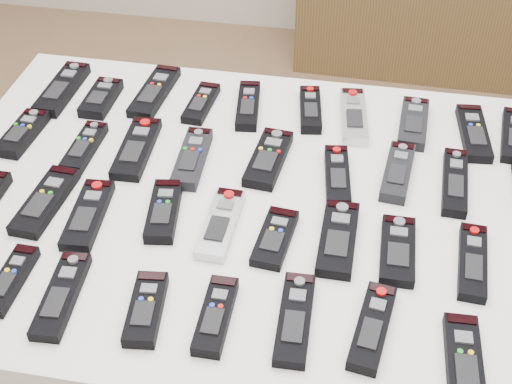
% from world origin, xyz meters
% --- Properties ---
extents(table, '(1.25, 0.88, 0.78)m').
position_xyz_m(table, '(-0.11, -0.14, 0.72)').
color(table, white).
rests_on(table, ground).
extents(remote_0, '(0.06, 0.20, 0.02)m').
position_xyz_m(remote_0, '(-0.61, 0.14, 0.79)').
color(remote_0, black).
rests_on(remote_0, table).
extents(remote_1, '(0.06, 0.14, 0.02)m').
position_xyz_m(remote_1, '(-0.51, 0.12, 0.79)').
color(remote_1, black).
rests_on(remote_1, table).
extents(remote_2, '(0.07, 0.20, 0.02)m').
position_xyz_m(remote_2, '(-0.40, 0.17, 0.79)').
color(remote_2, black).
rests_on(remote_2, table).
extents(remote_3, '(0.06, 0.15, 0.02)m').
position_xyz_m(remote_3, '(-0.29, 0.14, 0.79)').
color(remote_3, black).
rests_on(remote_3, table).
extents(remote_4, '(0.07, 0.17, 0.02)m').
position_xyz_m(remote_4, '(-0.18, 0.15, 0.79)').
color(remote_4, black).
rests_on(remote_4, table).
extents(remote_5, '(0.07, 0.16, 0.02)m').
position_xyz_m(remote_5, '(-0.05, 0.16, 0.79)').
color(remote_5, black).
rests_on(remote_5, table).
extents(remote_6, '(0.07, 0.19, 0.02)m').
position_xyz_m(remote_6, '(0.05, 0.15, 0.79)').
color(remote_6, '#B7B7BC').
rests_on(remote_6, table).
extents(remote_7, '(0.06, 0.17, 0.02)m').
position_xyz_m(remote_7, '(0.18, 0.15, 0.79)').
color(remote_7, black).
rests_on(remote_7, table).
extents(remote_8, '(0.07, 0.19, 0.02)m').
position_xyz_m(remote_8, '(0.30, 0.14, 0.79)').
color(remote_8, black).
rests_on(remote_8, table).
extents(remote_10, '(0.06, 0.15, 0.02)m').
position_xyz_m(remote_10, '(-0.62, -0.04, 0.79)').
color(remote_10, black).
rests_on(remote_10, table).
extents(remote_11, '(0.05, 0.16, 0.02)m').
position_xyz_m(remote_11, '(-0.48, -0.06, 0.79)').
color(remote_11, black).
rests_on(remote_11, table).
extents(remote_12, '(0.07, 0.19, 0.02)m').
position_xyz_m(remote_12, '(-0.38, -0.04, 0.79)').
color(remote_12, black).
rests_on(remote_12, table).
extents(remote_13, '(0.06, 0.18, 0.02)m').
position_xyz_m(remote_13, '(-0.26, -0.05, 0.79)').
color(remote_13, black).
rests_on(remote_13, table).
extents(remote_14, '(0.08, 0.18, 0.02)m').
position_xyz_m(remote_14, '(-0.11, -0.03, 0.79)').
color(remote_14, black).
rests_on(remote_14, table).
extents(remote_15, '(0.07, 0.17, 0.02)m').
position_xyz_m(remote_15, '(0.03, -0.06, 0.79)').
color(remote_15, black).
rests_on(remote_15, table).
extents(remote_16, '(0.07, 0.17, 0.02)m').
position_xyz_m(remote_16, '(0.15, -0.02, 0.79)').
color(remote_16, black).
rests_on(remote_16, table).
extents(remote_17, '(0.05, 0.19, 0.02)m').
position_xyz_m(remote_17, '(0.26, -0.03, 0.79)').
color(remote_17, black).
rests_on(remote_17, table).
extents(remote_20, '(0.07, 0.19, 0.02)m').
position_xyz_m(remote_20, '(-0.49, -0.23, 0.79)').
color(remote_20, black).
rests_on(remote_20, table).
extents(remote_21, '(0.07, 0.18, 0.02)m').
position_xyz_m(remote_21, '(-0.40, -0.25, 0.79)').
color(remote_21, black).
rests_on(remote_21, table).
extents(remote_22, '(0.07, 0.16, 0.02)m').
position_xyz_m(remote_22, '(-0.27, -0.21, 0.79)').
color(remote_22, black).
rests_on(remote_22, table).
extents(remote_23, '(0.06, 0.18, 0.02)m').
position_xyz_m(remote_23, '(-0.16, -0.23, 0.79)').
color(remote_23, '#B7B7BC').
rests_on(remote_23, table).
extents(remote_24, '(0.07, 0.14, 0.02)m').
position_xyz_m(remote_24, '(-0.06, -0.24, 0.79)').
color(remote_24, black).
rests_on(remote_24, table).
extents(remote_25, '(0.06, 0.18, 0.02)m').
position_xyz_m(remote_25, '(0.05, -0.23, 0.79)').
color(remote_25, black).
rests_on(remote_25, table).
extents(remote_26, '(0.06, 0.16, 0.02)m').
position_xyz_m(remote_26, '(0.15, -0.24, 0.79)').
color(remote_26, black).
rests_on(remote_26, table).
extents(remote_27, '(0.05, 0.17, 0.02)m').
position_xyz_m(remote_27, '(0.28, -0.24, 0.79)').
color(remote_27, black).
rests_on(remote_27, table).
extents(remote_30, '(0.04, 0.15, 0.02)m').
position_xyz_m(remote_30, '(-0.47, -0.42, 0.79)').
color(remote_30, black).
rests_on(remote_30, table).
extents(remote_31, '(0.06, 0.18, 0.02)m').
position_xyz_m(remote_31, '(-0.38, -0.44, 0.79)').
color(remote_31, black).
rests_on(remote_31, table).
extents(remote_32, '(0.07, 0.15, 0.02)m').
position_xyz_m(remote_32, '(-0.23, -0.44, 0.79)').
color(remote_32, black).
rests_on(remote_32, table).
extents(remote_33, '(0.05, 0.15, 0.02)m').
position_xyz_m(remote_33, '(-0.12, -0.43, 0.79)').
color(remote_33, black).
rests_on(remote_33, table).
extents(remote_34, '(0.06, 0.18, 0.02)m').
position_xyz_m(remote_34, '(0.00, -0.42, 0.79)').
color(remote_34, black).
rests_on(remote_34, table).
extents(remote_35, '(0.07, 0.17, 0.02)m').
position_xyz_m(remote_35, '(0.12, -0.41, 0.79)').
color(remote_35, black).
rests_on(remote_35, table).
extents(remote_36, '(0.06, 0.17, 0.02)m').
position_xyz_m(remote_36, '(0.26, -0.45, 0.79)').
color(remote_36, black).
rests_on(remote_36, table).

